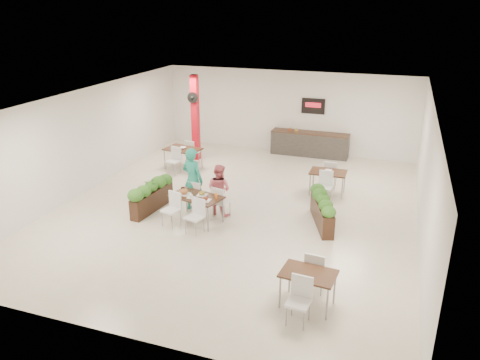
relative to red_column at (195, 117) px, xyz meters
The scene contains 12 objects.
ground 5.11m from the red_column, 51.64° to the right, with size 12.00×12.00×0.00m, color beige.
room_shell 4.85m from the red_column, 51.64° to the right, with size 10.10×12.10×3.22m.
red_column is the anchor object (origin of this frame).
service_counter 4.56m from the red_column, 25.00° to the left, with size 3.00×0.64×2.20m.
main_table 5.55m from the red_column, 65.87° to the right, with size 1.58×1.87×0.92m.
diner_man 4.76m from the red_column, 66.95° to the right, with size 0.68×0.45×1.87m, color teal.
diner_woman 5.16m from the red_column, 58.61° to the right, with size 0.72×0.56×1.48m, color #D9606D.
planter_left 4.91m from the red_column, 81.38° to the right, with size 0.53×1.87×0.98m.
planter_right 6.95m from the red_column, 36.42° to the right, with size 0.94×1.87×1.03m.
side_table_a 1.52m from the red_column, 90.30° to the right, with size 1.37×1.67×0.92m.
side_table_b 5.72m from the red_column, 19.45° to the right, with size 1.11×1.62×0.92m.
side_table_c 9.81m from the red_column, 52.98° to the right, with size 1.12×1.65×0.92m.
Camera 1 is at (4.18, -11.81, 5.65)m, focal length 35.00 mm.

